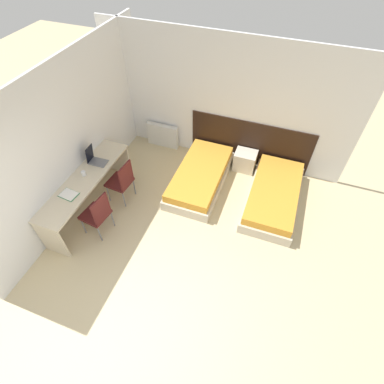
{
  "coord_description": "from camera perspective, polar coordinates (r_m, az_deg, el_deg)",
  "views": [
    {
      "loc": [
        1.27,
        -1.27,
        4.56
      ],
      "look_at": [
        0.0,
        2.18,
        0.55
      ],
      "focal_mm": 28.0,
      "sensor_mm": 36.0,
      "label": 1
    }
  ],
  "objects": [
    {
      "name": "wall_back",
      "position": [
        6.3,
        5.96,
        16.55
      ],
      "size": [
        5.26,
        0.05,
        2.7
      ],
      "color": "white",
      "rests_on": "ground_plane"
    },
    {
      "name": "mug",
      "position": [
        5.73,
        -19.95,
        3.34
      ],
      "size": [
        0.08,
        0.08,
        0.09
      ],
      "color": "white",
      "rests_on": "desk"
    },
    {
      "name": "open_notebook",
      "position": [
        5.5,
        -22.43,
        -0.46
      ],
      "size": [
        0.32,
        0.25,
        0.02
      ],
      "rotation": [
        0.0,
        0.0,
        -0.1
      ],
      "color": "#236B3D",
      "rests_on": "desk"
    },
    {
      "name": "desk",
      "position": [
        5.8,
        -19.5,
        1.22
      ],
      "size": [
        0.55,
        2.25,
        0.78
      ],
      "color": "beige",
      "rests_on": "ground_plane"
    },
    {
      "name": "ground_plane",
      "position": [
        4.9,
        -9.61,
        -22.57
      ],
      "size": [
        20.0,
        20.0,
        0.0
      ],
      "primitive_type": "plane",
      "color": "beige"
    },
    {
      "name": "wall_left",
      "position": [
        5.72,
        -21.79,
        9.6
      ],
      "size": [
        0.05,
        4.97,
        2.7
      ],
      "color": "white",
      "rests_on": "ground_plane"
    },
    {
      "name": "chair_near_notebook",
      "position": [
        5.42,
        -17.59,
        -3.85
      ],
      "size": [
        0.48,
        0.48,
        0.94
      ],
      "rotation": [
        0.0,
        0.0,
        -0.13
      ],
      "color": "#511919",
      "rests_on": "ground_plane"
    },
    {
      "name": "radiator",
      "position": [
        7.19,
        -5.59,
        10.69
      ],
      "size": [
        0.75,
        0.12,
        0.56
      ],
      "color": "silver",
      "rests_on": "ground_plane"
    },
    {
      "name": "laptop",
      "position": [
        5.92,
        -17.95,
        5.97
      ],
      "size": [
        0.34,
        0.23,
        0.35
      ],
      "rotation": [
        0.0,
        0.0,
        0.03
      ],
      "color": "slate",
      "rests_on": "desk"
    },
    {
      "name": "chair_near_laptop",
      "position": [
        5.86,
        -13.24,
        2.19
      ],
      "size": [
        0.46,
        0.46,
        0.94
      ],
      "rotation": [
        0.0,
        0.0,
        -0.08
      ],
      "color": "#511919",
      "rests_on": "ground_plane"
    },
    {
      "name": "nightstand",
      "position": [
        6.66,
        10.06,
        5.89
      ],
      "size": [
        0.46,
        0.38,
        0.44
      ],
      "color": "beige",
      "rests_on": "ground_plane"
    },
    {
      "name": "headboard_panel",
      "position": [
        6.63,
        10.85,
        9.08
      ],
      "size": [
        2.59,
        0.03,
        1.06
      ],
      "color": "black",
      "rests_on": "ground_plane"
    },
    {
      "name": "bed_near_door",
      "position": [
        6.09,
        15.28,
        -0.67
      ],
      "size": [
        0.96,
        1.93,
        0.39
      ],
      "color": "beige",
      "rests_on": "ground_plane"
    },
    {
      "name": "bed_near_window",
      "position": [
        6.24,
        1.57,
        2.92
      ],
      "size": [
        0.96,
        1.93,
        0.39
      ],
      "color": "beige",
      "rests_on": "ground_plane"
    }
  ]
}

